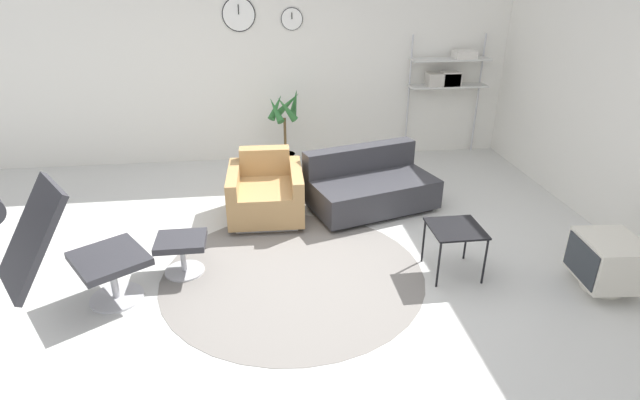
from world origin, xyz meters
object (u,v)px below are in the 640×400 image
Objects in this scene: lounge_chair at (48,238)px; side_table at (456,232)px; potted_plant at (285,134)px; armchair_red at (266,194)px; couch_low at (370,187)px; shelf_unit at (449,75)px; ottoman at (182,248)px; crt_television at (607,262)px.

side_table is at bearing 60.87° from lounge_chair.
lounge_chair is at bearing -122.66° from potted_plant.
lounge_chair is 1.07× the size of potted_plant.
armchair_red reaches higher than couch_low.
shelf_unit is at bearing 72.06° from side_table.
couch_low reaches higher than side_table.
ottoman is at bearing 54.66° from armchair_red.
couch_low is at bearing 87.48° from lounge_chair.
shelf_unit reaches higher than side_table.
potted_plant is at bearing -73.30° from couch_low.
crt_television is at bearing -11.10° from ottoman.
ottoman is 2.29m from couch_low.
armchair_red is at bearing 63.46° from crt_television.
lounge_chair is at bearing 46.13° from armchair_red.
shelf_unit is at bearing -148.28° from couch_low.
lounge_chair is at bearing -175.56° from side_table.
potted_plant is (1.10, 2.48, 0.25)m from ottoman.
armchair_red is 0.51× the size of shelf_unit.
side_table is 0.40× the size of potted_plant.
couch_low is (2.84, 1.71, -0.48)m from lounge_chair.
crt_television is at bearing 115.29° from couch_low.
shelf_unit is at bearing 8.63° from crt_television.
crt_television is at bearing -86.48° from shelf_unit.
lounge_chair is 1.40× the size of armchair_red.
shelf_unit is (4.30, 3.35, 0.46)m from lounge_chair.
couch_low is 1.35× the size of potted_plant.
ottoman is 1.32m from armchair_red.
shelf_unit is (3.45, 2.79, 0.93)m from ottoman.
crt_television is (3.66, -0.72, 0.01)m from ottoman.
shelf_unit is at bearing -145.28° from armchair_red.
side_table is at bearing -64.35° from potted_plant.
potted_plant is at bearing -172.56° from shelf_unit.
armchair_red is 0.76× the size of potted_plant.
side_table is (0.46, -1.45, 0.17)m from couch_low.
armchair_red is (0.79, 1.05, 0.02)m from ottoman.
ottoman is 0.26× the size of shelf_unit.
crt_television is at bearing 54.48° from lounge_chair.
crt_television is 0.34× the size of shelf_unit.
ottoman is 0.95× the size of side_table.
couch_low is at bearing 29.92° from ottoman.
armchair_red is at bearing -146.82° from shelf_unit.
crt_television is at bearing -51.36° from potted_plant.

